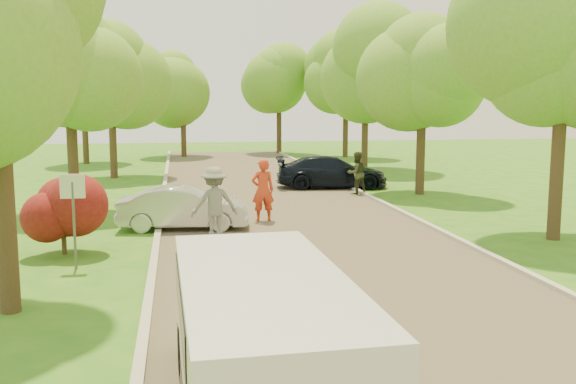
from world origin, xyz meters
TOP-DOWN VIEW (x-y plane):
  - ground at (0.00, 0.00)m, footprint 100.00×100.00m
  - road at (0.00, 8.00)m, footprint 8.00×60.00m
  - curb_left at (-4.05, 8.00)m, footprint 0.18×60.00m
  - curb_right at (4.05, 8.00)m, footprint 0.18×60.00m
  - street_sign at (-5.80, 4.00)m, footprint 0.55×0.06m
  - red_shrub at (-6.30, 5.50)m, footprint 1.70×1.70m
  - tree_l_mida at (-6.30, 1.00)m, footprint 4.71×4.60m
  - tree_l_midb at (-6.81, 12.00)m, footprint 4.30×4.20m
  - tree_l_far at (-6.39, 22.00)m, footprint 4.92×4.80m
  - tree_r_mida at (7.02, 5.00)m, footprint 5.13×5.00m
  - tree_r_midb at (6.60, 14.00)m, footprint 4.51×4.40m
  - tree_r_far at (7.23, 24.00)m, footprint 5.33×5.20m
  - tree_bg_a at (-8.78, 30.00)m, footprint 5.12×5.00m
  - tree_bg_b at (8.22, 32.00)m, footprint 5.12×5.00m
  - tree_bg_c at (-2.79, 34.00)m, footprint 4.92×4.80m
  - tree_bg_d at (4.22, 36.00)m, footprint 5.12×5.00m
  - minivan at (-2.50, -3.74)m, footprint 2.03×4.90m
  - silver_sedan at (-3.30, 8.23)m, footprint 3.98×1.71m
  - dark_sedan at (3.26, 16.52)m, footprint 5.09×2.55m
  - longboard at (-2.50, 6.05)m, footprint 0.43×1.03m
  - skateboarder at (-2.50, 6.05)m, footprint 1.36×0.91m
  - person_striped at (-0.80, 9.05)m, footprint 0.76×0.53m
  - person_olive at (3.80, 14.39)m, footprint 1.02×0.90m

SIDE VIEW (x-z plane):
  - ground at x=0.00m, z-range 0.00..0.00m
  - road at x=0.00m, z-range 0.00..0.01m
  - curb_left at x=-4.05m, z-range 0.00..0.12m
  - curb_right at x=4.05m, z-range 0.00..0.12m
  - longboard at x=-2.50m, z-range 0.05..0.17m
  - silver_sedan at x=-3.30m, z-range 0.00..1.28m
  - dark_sedan at x=3.26m, z-range 0.00..1.42m
  - person_olive at x=3.80m, z-range 0.00..1.76m
  - minivan at x=-2.50m, z-range 0.05..1.86m
  - person_striped at x=-0.80m, z-range 0.00..2.01m
  - red_shrub at x=-6.30m, z-range 0.12..2.07m
  - skateboarder at x=-2.50m, z-range 0.13..2.08m
  - street_sign at x=-5.80m, z-range 0.48..2.65m
  - tree_l_midb at x=-6.81m, z-range 1.28..7.89m
  - tree_r_midb at x=6.60m, z-range 1.38..8.38m
  - tree_bg_c at x=-2.79m, z-range 1.35..8.69m
  - tree_l_mida at x=-6.30m, z-range 1.48..8.87m
  - tree_bg_a at x=-8.78m, z-range 1.45..9.18m
  - tree_bg_d at x=4.22m, z-range 1.45..9.18m
  - tree_l_far at x=-6.39m, z-range 1.57..9.36m
  - tree_r_mida at x=7.02m, z-range 1.56..9.51m
  - tree_bg_b at x=8.22m, z-range 1.56..9.51m
  - tree_r_far at x=7.23m, z-range 1.66..10.00m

